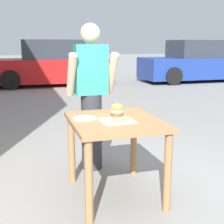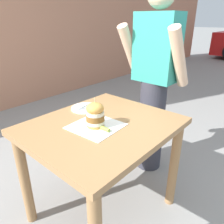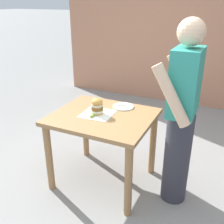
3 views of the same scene
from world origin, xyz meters
name	(u,v)px [view 2 (image 2 of 3)]	position (x,y,z in m)	size (l,w,h in m)	color
ground_plane	(104,210)	(0.00, 0.00, 0.00)	(80.00, 80.00, 0.00)	gray
patio_table	(102,142)	(0.00, 0.00, 0.63)	(0.82, 0.97, 0.77)	#9E7247
serving_paper	(97,126)	(0.00, -0.06, 0.77)	(0.30, 0.30, 0.00)	white
sandwich	(95,115)	(0.00, -0.06, 0.85)	(0.12, 0.12, 0.20)	gold
pickle_spear	(105,129)	(0.09, -0.07, 0.79)	(0.02, 0.02, 0.07)	#8EA83D
side_plate_with_forks	(86,108)	(-0.27, 0.10, 0.78)	(0.22, 0.22, 0.02)	white
diner_across_table	(154,82)	(-0.06, 0.74, 0.88)	(0.55, 0.35, 1.69)	#33333D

